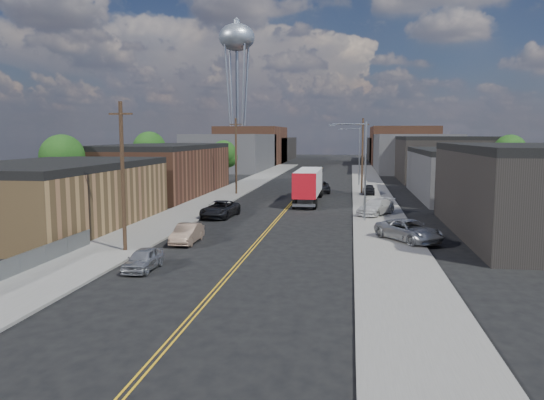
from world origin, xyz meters
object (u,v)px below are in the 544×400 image
(water_tower, at_px, (237,43))
(car_left_c, at_px, (220,209))
(semi_truck, at_px, (309,183))
(car_left_a, at_px, (143,259))
(car_ahead_truck, at_px, (320,187))
(car_left_b, at_px, (187,234))
(car_right_lot_c, at_px, (369,189))
(car_right_lot_a, at_px, (409,230))
(car_right_lot_b, at_px, (376,207))

(water_tower, height_order, car_left_c, water_tower)
(semi_truck, xyz_separation_m, car_left_c, (-7.51, -13.13, -1.42))
(car_left_a, distance_m, car_ahead_truck, 44.04)
(semi_truck, height_order, car_left_b, semi_truck)
(water_tower, distance_m, car_ahead_truck, 72.25)
(car_left_c, relative_size, car_right_lot_c, 1.48)
(water_tower, height_order, car_right_lot_a, water_tower)
(water_tower, xyz_separation_m, car_left_c, (16.41, -84.27, -29.87))
(car_left_c, bearing_deg, car_left_b, -81.46)
(car_right_lot_b, bearing_deg, car_left_a, -93.30)
(car_ahead_truck, bearing_deg, car_left_b, -107.42)
(car_right_lot_c, bearing_deg, water_tower, 118.27)
(car_left_c, bearing_deg, water_tower, 106.80)
(car_left_a, xyz_separation_m, car_right_lot_b, (14.34, 23.00, 0.26))
(car_left_a, relative_size, car_left_b, 0.88)
(car_left_a, height_order, car_right_lot_b, car_right_lot_b)
(car_right_lot_a, height_order, car_ahead_truck, car_right_lot_a)
(car_left_c, bearing_deg, car_right_lot_a, -24.62)
(car_left_a, height_order, car_ahead_truck, car_ahead_truck)
(car_left_b, distance_m, car_right_lot_c, 35.94)
(car_ahead_truck, bearing_deg, water_tower, 106.75)
(car_right_lot_a, xyz_separation_m, car_right_lot_c, (-1.90, 30.58, -0.12))
(car_left_b, bearing_deg, car_left_c, 92.43)
(water_tower, bearing_deg, car_right_lot_a, -70.66)
(car_right_lot_b, height_order, car_ahead_truck, car_right_lot_b)
(car_left_c, distance_m, car_right_lot_a, 19.23)
(car_right_lot_b, xyz_separation_m, car_right_lot_c, (-0.08, 17.90, -0.10))
(semi_truck, bearing_deg, car_right_lot_b, -54.50)
(car_left_a, bearing_deg, car_right_lot_a, 32.52)
(car_right_lot_b, bearing_deg, car_right_lot_a, -53.18)
(semi_truck, relative_size, car_right_lot_c, 3.89)
(water_tower, xyz_separation_m, car_ahead_truck, (24.65, -60.98, -29.89))
(car_left_a, distance_m, car_right_lot_b, 27.11)
(car_right_lot_b, bearing_deg, car_left_c, -140.06)
(car_right_lot_b, bearing_deg, car_ahead_truck, 136.44)
(car_right_lot_b, relative_size, car_ahead_truck, 0.94)
(car_right_lot_a, bearing_deg, semi_truck, 76.75)
(semi_truck, relative_size, car_left_c, 2.63)
(car_right_lot_b, height_order, car_right_lot_c, car_right_lot_b)
(car_left_a, bearing_deg, car_ahead_truck, 79.74)
(car_right_lot_a, distance_m, car_right_lot_c, 30.64)
(water_tower, distance_m, semi_truck, 80.26)
(car_left_a, height_order, car_left_c, car_left_c)
(car_right_lot_b, xyz_separation_m, car_ahead_truck, (-6.53, 20.34, -0.14))
(car_left_b, xyz_separation_m, car_left_c, (-0.59, 12.22, 0.08))
(semi_truck, bearing_deg, car_left_b, -105.25)
(car_left_c, xyz_separation_m, car_right_lot_a, (16.59, -9.73, 0.14))
(semi_truck, height_order, car_ahead_truck, semi_truck)
(semi_truck, relative_size, car_ahead_truck, 2.70)
(car_left_b, xyz_separation_m, car_right_lot_c, (14.10, 33.07, 0.10))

